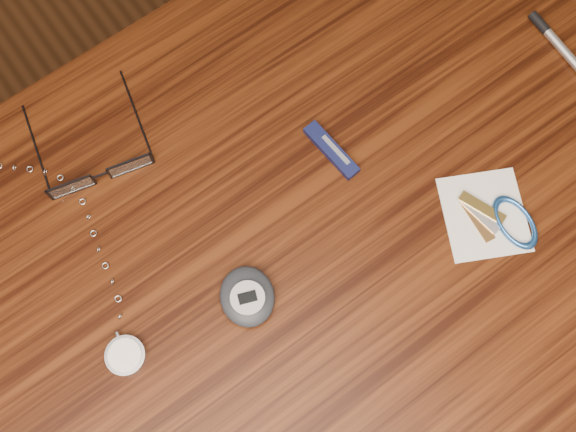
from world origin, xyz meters
The scene contains 8 objects.
ground centered at (0.00, 0.00, 0.00)m, with size 3.80×3.80×0.00m, color #472814.
desk centered at (0.00, 0.00, 0.65)m, with size 1.00×0.70×0.75m.
eyeglasses centered at (-0.12, 0.20, 0.76)m, with size 0.15×0.15×0.03m.
pocket_watch centered at (-0.20, 0.02, 0.76)m, with size 0.08×0.30×0.01m.
pedometer centered at (-0.06, -0.02, 0.76)m, with size 0.08×0.08×0.03m.
notepad_keys centered at (0.22, -0.11, 0.75)m, with size 0.13×0.13×0.01m.
pocket_knife centered at (0.11, 0.07, 0.76)m, with size 0.02×0.08×0.01m.
silver_pen centered at (0.42, 0.01, 0.76)m, with size 0.02×0.14×0.01m.
Camera 1 is at (-0.12, -0.16, 1.53)m, focal length 45.00 mm.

